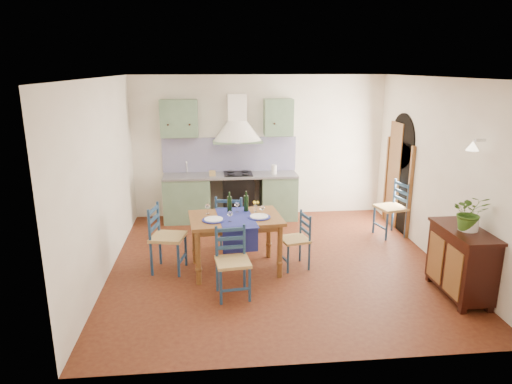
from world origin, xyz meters
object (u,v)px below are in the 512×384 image
dining_table (236,223)px  potted_plant (470,212)px  chair_near (232,262)px  sideboard (461,260)px

dining_table → potted_plant: (2.90, -1.11, 0.43)m
dining_table → chair_near: 0.82m
chair_near → sideboard: size_ratio=0.89×
dining_table → sideboard: (2.89, -1.07, -0.23)m
dining_table → chair_near: dining_table is taller
chair_near → potted_plant: 3.09m
sideboard → potted_plant: potted_plant is taller
chair_near → potted_plant: bearing=-6.4°
dining_table → sideboard: dining_table is taller
dining_table → potted_plant: size_ratio=2.94×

